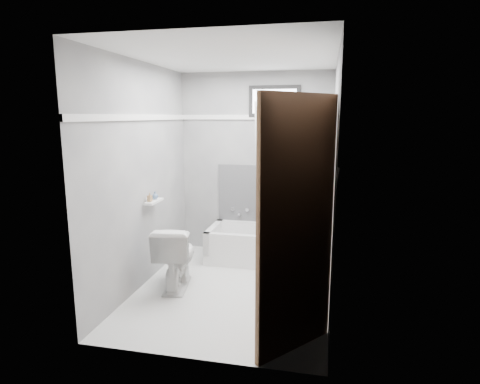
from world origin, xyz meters
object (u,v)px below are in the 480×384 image
(bathtub, at_px, (267,245))
(soap_bottle_b, at_px, (155,195))
(soap_bottle_a, at_px, (150,197))
(toilet, at_px, (176,256))
(office_chair, at_px, (302,211))
(door, at_px, (331,242))

(bathtub, relative_size, soap_bottle_b, 17.13)
(soap_bottle_a, xyz_separation_m, soap_bottle_b, (0.00, 0.14, -0.01))
(toilet, bearing_deg, office_chair, -150.37)
(office_chair, height_order, soap_bottle_b, office_chair)
(toilet, relative_size, soap_bottle_b, 8.01)
(door, bearing_deg, toilet, 142.79)
(door, distance_m, soap_bottle_b, 2.41)
(toilet, height_order, soap_bottle_a, soap_bottle_a)
(toilet, distance_m, soap_bottle_b, 0.73)
(toilet, distance_m, door, 2.11)
(bathtub, bearing_deg, office_chair, 4.11)
(bathtub, xyz_separation_m, soap_bottle_a, (-1.17, -0.90, 0.76))
(toilet, xyz_separation_m, soap_bottle_b, (-0.32, 0.24, 0.62))
(soap_bottle_a, bearing_deg, toilet, -17.13)
(door, height_order, soap_bottle_a, door)
(bathtub, bearing_deg, door, -71.25)
(bathtub, distance_m, door, 2.46)
(toilet, bearing_deg, soap_bottle_a, -26.20)
(soap_bottle_b, bearing_deg, door, -37.12)
(door, bearing_deg, soap_bottle_a, 145.63)
(toilet, xyz_separation_m, soap_bottle_a, (-0.32, 0.10, 0.62))
(bathtub, bearing_deg, toilet, -130.50)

